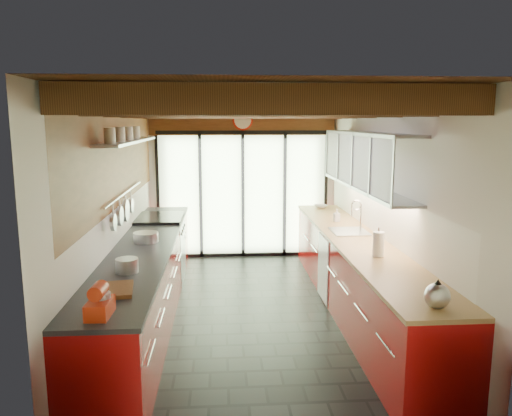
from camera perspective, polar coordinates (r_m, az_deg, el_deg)
name	(u,v)px	position (r m, az deg, el deg)	size (l,w,h in m)	color
ground	(253,314)	(6.25, -0.33, -12.01)	(5.50, 5.50, 0.00)	black
room_shell	(253,180)	(5.84, -0.35, 3.23)	(5.50, 5.50, 5.50)	silver
ceiling_beams	(251,110)	(6.18, -0.59, 11.10)	(3.14, 5.06, 4.90)	#593316
glass_door	(243,161)	(8.52, -1.53, 5.35)	(2.95, 0.10, 2.90)	#C6EAAD
left_counter	(147,280)	(6.15, -12.40, -8.06)	(0.68, 5.00, 0.92)	#A10E0D
range_stove	(161,249)	(7.53, -10.83, -4.61)	(0.66, 0.90, 0.97)	silver
right_counter	(356,276)	(6.30, 11.40, -7.58)	(0.68, 5.00, 0.92)	#A10E0D
sink_assembly	(350,229)	(6.55, 10.74, -2.37)	(0.45, 0.52, 0.43)	silver
upper_cabinets_right	(366,161)	(6.37, 12.47, 5.32)	(0.34, 3.00, 3.00)	silver
left_wall_fixtures	(127,160)	(6.05, -14.50, 5.30)	(0.28, 2.60, 0.96)	silver
stand_mixer	(100,303)	(3.88, -17.42, -10.28)	(0.17, 0.29, 0.26)	red
pot_large	(127,265)	(4.89, -14.53, -6.38)	(0.21, 0.21, 0.13)	silver
pot_small	(146,237)	(6.06, -12.47, -3.27)	(0.30, 0.30, 0.11)	silver
cutting_board	(115,290)	(4.39, -15.80, -8.99)	(0.29, 0.40, 0.03)	brown
kettle	(437,294)	(4.12, 20.01, -9.25)	(0.20, 0.24, 0.23)	silver
paper_towel	(378,244)	(5.41, 13.81, -4.07)	(0.12, 0.12, 0.32)	white
soap_bottle	(337,215)	(7.20, 9.22, -0.83)	(0.08, 0.08, 0.18)	silver
bowl	(321,206)	(8.31, 7.42, 0.19)	(0.20, 0.20, 0.05)	silver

